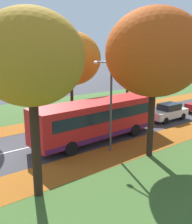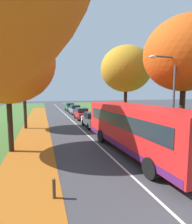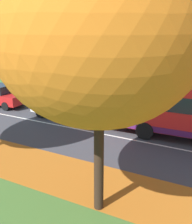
% 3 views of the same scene
% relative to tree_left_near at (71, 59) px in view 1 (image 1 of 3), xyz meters
% --- Properties ---
extents(grass_verge_left, '(12.00, 90.00, 0.01)m').
position_rel_tree_left_near_xyz_m(grass_verge_left, '(-3.39, 9.36, -5.75)').
color(grass_verge_left, '#3D6028').
rests_on(grass_verge_left, ground).
extents(leaf_litter_left, '(2.80, 60.00, 0.00)m').
position_rel_tree_left_near_xyz_m(leaf_litter_left, '(1.21, 3.36, -5.74)').
color(leaf_litter_left, '#9E5619').
rests_on(leaf_litter_left, grass_verge_left).
extents(leaf_litter_right, '(2.80, 60.00, 0.00)m').
position_rel_tree_left_near_xyz_m(leaf_litter_right, '(10.41, 3.36, -5.74)').
color(leaf_litter_right, '#9E5619').
rests_on(leaf_litter_right, grass_verge_right).
extents(road_centre_line, '(0.12, 80.00, 0.01)m').
position_rel_tree_left_near_xyz_m(road_centre_line, '(5.81, 9.36, -5.75)').
color(road_centre_line, silver).
rests_on(road_centre_line, ground).
extents(tree_left_near, '(5.91, 5.91, 8.42)m').
position_rel_tree_left_near_xyz_m(tree_left_near, '(0.00, 0.00, 0.00)').
color(tree_left_near, black).
rests_on(tree_left_near, ground).
extents(tree_left_mid, '(5.21, 5.21, 7.86)m').
position_rel_tree_left_near_xyz_m(tree_left_mid, '(0.24, 7.62, -0.25)').
color(tree_left_mid, '#382619').
rests_on(tree_left_mid, ground).
extents(tree_right_nearest, '(4.61, 4.61, 8.49)m').
position_rel_tree_left_near_xyz_m(tree_right_nearest, '(11.85, -9.42, 0.62)').
color(tree_right_nearest, black).
rests_on(tree_right_nearest, ground).
extents(tree_right_near, '(5.86, 5.86, 9.17)m').
position_rel_tree_left_near_xyz_m(tree_right_near, '(11.93, -1.66, 0.77)').
color(tree_right_near, black).
rests_on(tree_right_near, ground).
extents(bollard_fourth, '(0.12, 0.12, 0.73)m').
position_rel_tree_left_near_xyz_m(bollard_fourth, '(2.31, -6.03, -5.39)').
color(bollard_fourth, '#4C3823').
rests_on(bollard_fourth, ground).
extents(streetlamp_right, '(1.89, 0.28, 6.00)m').
position_rel_tree_left_near_xyz_m(streetlamp_right, '(9.48, -3.17, -2.01)').
color(streetlamp_right, '#47474C').
rests_on(streetlamp_right, ground).
extents(bus, '(2.93, 10.48, 2.98)m').
position_rel_tree_left_near_xyz_m(bus, '(7.55, -2.55, -4.05)').
color(bus, red).
rests_on(bus, ground).
extents(car_white_lead, '(1.82, 4.22, 1.62)m').
position_rel_tree_left_near_xyz_m(car_white_lead, '(7.27, 6.29, -4.94)').
color(car_white_lead, silver).
rests_on(car_white_lead, ground).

